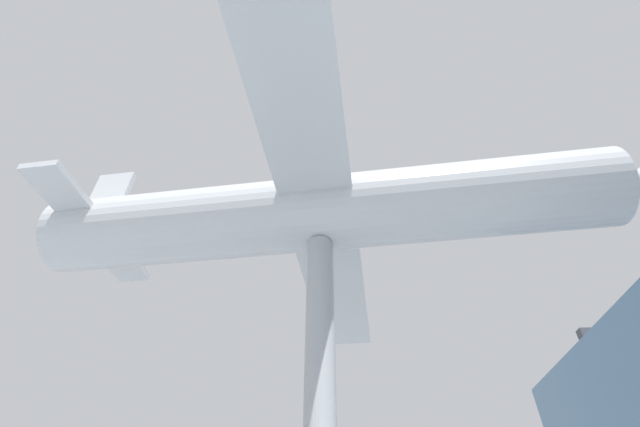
% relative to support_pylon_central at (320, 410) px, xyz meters
% --- Properties ---
extents(support_pylon_central, '(0.62, 0.62, 7.67)m').
position_rel_support_pylon_central_xyz_m(support_pylon_central, '(0.00, 0.00, 0.00)').
color(support_pylon_central, '#999EA3').
rests_on(support_pylon_central, ground_plane).
extents(suspended_airplane, '(15.54, 16.07, 3.29)m').
position_rel_support_pylon_central_xyz_m(suspended_airplane, '(0.03, 0.32, 4.81)').
color(suspended_airplane, '#B2B7BC').
rests_on(suspended_airplane, support_pylon_central).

